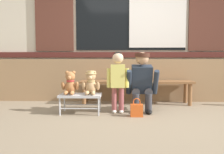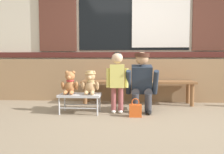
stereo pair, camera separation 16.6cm
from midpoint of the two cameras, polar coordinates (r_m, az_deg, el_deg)
The scene contains 10 objects.
ground_plane at distance 3.30m, azimuth 4.87°, elevation -10.23°, with size 60.00×60.00×0.00m, color #84725B.
brick_low_wall at distance 4.64m, azimuth 3.88°, elevation -0.75°, with size 6.84×0.25×0.85m, color #997551.
shop_facade at distance 5.23m, azimuth 3.77°, elevation 14.95°, with size 6.98×0.26×3.59m.
wooden_bench_long at distance 4.28m, azimuth 4.99°, elevation -1.85°, with size 2.10×0.40×0.44m.
small_display_bench at distance 3.56m, azimuth -9.24°, elevation -4.83°, with size 0.64×0.36×0.30m.
teddy_bear_plain at distance 3.57m, azimuth -11.80°, elevation -1.65°, with size 0.28×0.26×0.36m.
teddy_bear_with_hat at distance 3.51m, azimuth -6.71°, elevation -1.54°, with size 0.28×0.27×0.36m.
child_standing at distance 3.51m, azimuth 0.13°, elevation 0.45°, with size 0.35×0.18×0.96m.
adult_crouching at distance 3.64m, azimuth 6.37°, elevation -1.21°, with size 0.50×0.49×0.95m.
handbag_on_ground at distance 3.36m, azimuth 4.71°, elevation -8.29°, with size 0.18×0.11×0.27m.
Camera 1 is at (-0.27, -3.20, 0.82)m, focal length 36.28 mm.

